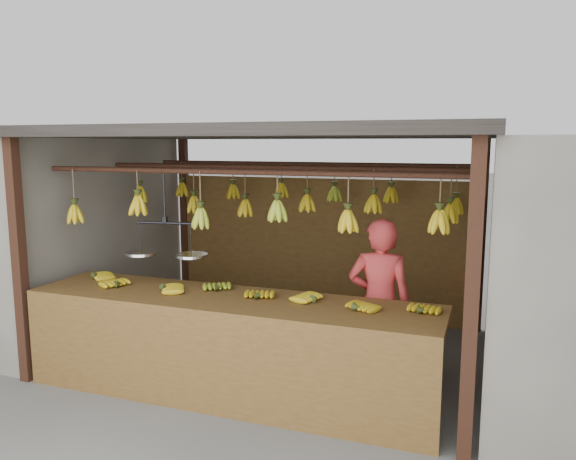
% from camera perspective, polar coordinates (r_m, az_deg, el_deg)
% --- Properties ---
extents(ground, '(80.00, 80.00, 0.00)m').
position_cam_1_polar(ground, '(6.24, -0.97, -12.29)').
color(ground, '#5B5B57').
extents(stall, '(4.30, 3.30, 2.40)m').
position_cam_1_polar(stall, '(6.13, 0.09, 6.25)').
color(stall, black).
rests_on(stall, ground).
extents(neighbor_left, '(3.00, 3.00, 2.30)m').
position_cam_1_polar(neighbor_left, '(7.94, -26.02, -0.02)').
color(neighbor_left, slate).
rests_on(neighbor_left, ground).
extents(counter, '(3.73, 0.85, 0.96)m').
position_cam_1_polar(counter, '(4.95, -6.55, -9.27)').
color(counter, brown).
rests_on(counter, ground).
extents(hanging_bananas, '(3.61, 2.25, 0.40)m').
position_cam_1_polar(hanging_bananas, '(5.85, -1.01, 2.73)').
color(hanging_bananas, gold).
rests_on(hanging_bananas, ground).
extents(balance_scale, '(0.78, 0.36, 0.79)m').
position_cam_1_polar(balance_scale, '(5.35, -12.29, -2.03)').
color(balance_scale, black).
rests_on(balance_scale, ground).
extents(vendor, '(0.61, 0.43, 1.59)m').
position_cam_1_polar(vendor, '(5.23, 9.27, -7.44)').
color(vendor, '#BF3333').
rests_on(vendor, ground).
extents(bag_bundles, '(0.08, 0.26, 1.28)m').
position_cam_1_polar(bag_bundles, '(6.90, 18.45, -2.12)').
color(bag_bundles, '#199926').
rests_on(bag_bundles, ground).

